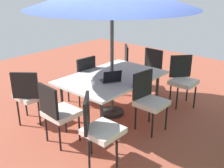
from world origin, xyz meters
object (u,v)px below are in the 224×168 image
object	(u,v)px
chair_east	(58,111)
chair_southeast	(29,94)
chair_north	(149,98)
chair_southwest	(120,64)
chair_northwest	(183,78)
laptop	(111,79)
chair_northeast	(98,127)
chair_south	(82,77)
chair_west	(149,70)
cup	(93,83)
dining_table	(112,79)

from	to	relation	value
chair_east	chair_southeast	bearing A→B (deg)	-1.39
chair_north	chair_southwest	bearing A→B (deg)	59.73
chair_northwest	laptop	distance (m)	1.60
chair_southeast	chair_northeast	world-z (taller)	same
chair_south	laptop	xyz separation A→B (m)	(0.21, 0.95, 0.24)
chair_southeast	chair_northeast	bearing A→B (deg)	140.60
chair_south	chair_west	size ratio (longest dim) A/B	1.00
chair_east	chair_northeast	world-z (taller)	same
laptop	cup	bearing A→B (deg)	8.00
chair_east	chair_north	world-z (taller)	same
chair_east	chair_southwest	xyz separation A→B (m)	(-2.45, -0.82, 0.00)
chair_south	chair_southwest	bearing A→B (deg)	-176.01
chair_southeast	cup	world-z (taller)	chair_southeast
dining_table	laptop	world-z (taller)	laptop
chair_north	chair_northwest	size ratio (longest dim) A/B	1.00
dining_table	chair_southeast	distance (m)	1.46
chair_north	cup	bearing A→B (deg)	130.91
chair_northeast	chair_north	bearing A→B (deg)	-40.63
dining_table	chair_southwest	size ratio (longest dim) A/B	1.90
chair_north	chair_southwest	xyz separation A→B (m)	(-1.19, -1.59, 0.00)
chair_south	cup	world-z (taller)	chair_south
chair_north	chair_northeast	distance (m)	1.20
chair_west	chair_southeast	world-z (taller)	same
chair_west	chair_northwest	size ratio (longest dim) A/B	1.00
chair_southeast	chair_southwest	bearing A→B (deg)	-129.77
chair_north	laptop	xyz separation A→B (m)	(0.21, -0.64, 0.24)
dining_table	chair_northwest	size ratio (longest dim) A/B	1.90
dining_table	chair_southeast	size ratio (longest dim) A/B	1.90
chair_north	chair_northeast	xyz separation A→B (m)	(1.20, 0.01, 0.00)
chair_southeast	chair_northwest	bearing A→B (deg)	-161.86
chair_north	chair_northeast	world-z (taller)	same
chair_northwest	chair_west	bearing A→B (deg)	129.46
chair_northeast	chair_southwest	distance (m)	2.88
laptop	cup	size ratio (longest dim) A/B	4.97
chair_northwest	laptop	size ratio (longest dim) A/B	2.45
chair_south	chair_northeast	size ratio (longest dim) A/B	1.00
chair_west	chair_southwest	world-z (taller)	same
cup	chair_south	bearing A→B (deg)	-121.82
chair_west	chair_east	size ratio (longest dim) A/B	1.00
chair_northeast	chair_northwest	world-z (taller)	same
dining_table	laptop	distance (m)	0.29
chair_north	chair_southeast	size ratio (longest dim) A/B	1.00
chair_south	chair_east	bearing A→B (deg)	37.00
chair_northwest	laptop	xyz separation A→B (m)	(1.47, -0.59, 0.24)
chair_west	chair_southwest	xyz separation A→B (m)	(0.08, -0.75, 0.00)
chair_east	chair_northwest	xyz separation A→B (m)	(-2.51, 0.73, 0.00)
chair_west	chair_southeast	size ratio (longest dim) A/B	1.00
chair_northwest	cup	xyz separation A→B (m)	(1.77, -0.72, 0.24)
chair_north	laptop	size ratio (longest dim) A/B	2.45
chair_south	chair_north	xyz separation A→B (m)	(-0.00, 1.59, 0.00)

